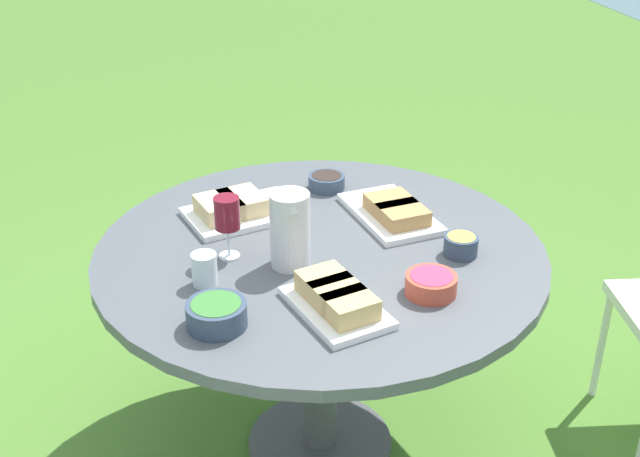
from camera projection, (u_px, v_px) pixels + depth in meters
The scene contains 12 objects.
ground_plane at pixel (320, 443), 2.67m from camera, with size 40.00×40.00×0.00m, color #4C7A2D.
dining_table at pixel (320, 276), 2.37m from camera, with size 1.31×1.31×0.75m.
water_pitcher at pixel (290, 230), 2.19m from camera, with size 0.12×0.11×0.22m.
wine_glass at pixel (227, 215), 2.22m from camera, with size 0.07×0.07×0.19m.
platter_bread_main at pixel (393, 212), 2.47m from camera, with size 0.39×0.27×0.07m.
platter_charcuterie at pixel (336, 299), 2.01m from camera, with size 0.33×0.26×0.08m.
platter_sandwich_side at pixel (236, 209), 2.48m from camera, with size 0.32×0.39×0.07m.
bowl_fries at pixel (461, 244), 2.27m from camera, with size 0.10×0.10×0.06m.
bowl_salad at pixel (217, 313), 1.95m from camera, with size 0.15×0.15×0.06m.
bowl_olives at pixel (327, 181), 2.68m from camera, with size 0.12×0.12×0.05m.
bowl_dip_red at pixel (431, 283), 2.09m from camera, with size 0.14×0.14×0.05m.
cup_water_near at pixel (204, 269), 2.12m from camera, with size 0.07×0.07×0.09m.
Camera 1 is at (2.00, -0.42, 1.87)m, focal length 45.00 mm.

